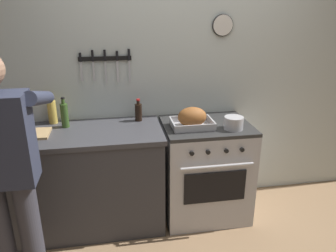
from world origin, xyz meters
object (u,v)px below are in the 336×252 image
at_px(saucepan, 234,123).
at_px(cutting_board, 26,134).
at_px(bottle_cooking_oil, 52,111).
at_px(bottle_olive_oil, 65,115).
at_px(person_cook, 5,167).
at_px(stove, 205,170).
at_px(bottle_wine_red, 17,117).
at_px(bottle_soy_sauce, 138,112).
at_px(roasting_pan, 192,118).

height_order(saucepan, cutting_board, saucepan).
height_order(saucepan, bottle_cooking_oil, bottle_cooking_oil).
bearing_deg(cutting_board, bottle_olive_oil, 27.25).
bearing_deg(person_cook, stove, -60.31).
relative_size(saucepan, bottle_olive_oil, 0.61).
bearing_deg(bottle_cooking_oil, stove, -10.67).
xyz_separation_m(bottle_wine_red, bottle_soy_sauce, (0.99, 0.12, -0.05)).
bearing_deg(stove, person_cook, -155.38).
distance_m(stove, bottle_soy_sauce, 0.81).
height_order(saucepan, bottle_olive_oil, bottle_olive_oil).
height_order(roasting_pan, cutting_board, roasting_pan).
distance_m(cutting_board, bottle_cooking_oil, 0.33).
relative_size(stove, bottle_cooking_oil, 3.45).
bearing_deg(roasting_pan, bottle_soy_sauce, 149.77).
distance_m(person_cook, bottle_cooking_oil, 0.94).
relative_size(bottle_olive_oil, bottle_cooking_oil, 1.01).
bearing_deg(bottle_soy_sauce, saucepan, -24.21).
distance_m(roasting_pan, saucepan, 0.35).
bearing_deg(roasting_pan, stove, 22.24).
relative_size(stove, bottle_wine_red, 2.83).
bearing_deg(bottle_wine_red, saucepan, -7.34).
bearing_deg(person_cook, bottle_wine_red, 12.93).
bearing_deg(saucepan, bottle_soy_sauce, 155.79).
height_order(cutting_board, bottle_cooking_oil, bottle_cooking_oil).
height_order(stove, person_cook, person_cook).
xyz_separation_m(bottle_olive_oil, bottle_wine_red, (-0.36, -0.06, 0.02)).
distance_m(cutting_board, bottle_olive_oil, 0.34).
xyz_separation_m(saucepan, cutting_board, (-1.68, 0.14, -0.04)).
bearing_deg(stove, bottle_olive_oil, 173.75).
distance_m(roasting_pan, bottle_soy_sauce, 0.50).
height_order(saucepan, bottle_wine_red, bottle_wine_red).
xyz_separation_m(person_cook, bottle_wine_red, (-0.10, 0.75, 0.08)).
relative_size(bottle_wine_red, bottle_soy_sauce, 1.58).
bearing_deg(bottle_cooking_oil, bottle_wine_red, -144.30).
height_order(bottle_olive_oil, bottle_wine_red, bottle_wine_red).
relative_size(cutting_board, bottle_soy_sauce, 1.79).
xyz_separation_m(stove, cutting_board, (-1.50, -0.02, 0.46)).
xyz_separation_m(saucepan, bottle_olive_oil, (-1.39, 0.29, 0.06)).
bearing_deg(bottle_wine_red, bottle_soy_sauce, 6.78).
distance_m(stove, bottle_wine_red, 1.68).
xyz_separation_m(person_cook, roasting_pan, (1.32, 0.61, 0.03)).
bearing_deg(bottle_olive_oil, bottle_cooking_oil, 135.16).
relative_size(saucepan, bottle_wine_red, 0.51).
relative_size(cutting_board, bottle_cooking_oil, 1.38).
height_order(roasting_pan, bottle_soy_sauce, bottle_soy_sauce).
height_order(person_cook, cutting_board, person_cook).
distance_m(stove, saucepan, 0.56).
bearing_deg(stove, saucepan, -39.64).
bearing_deg(bottle_soy_sauce, bottle_olive_oil, -174.69).
bearing_deg(cutting_board, bottle_cooking_oil, 57.40).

